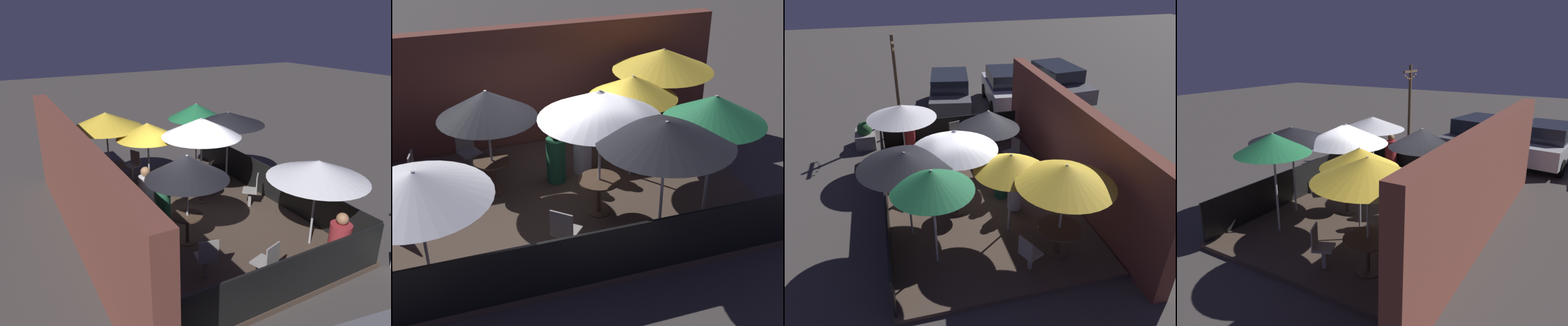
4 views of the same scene
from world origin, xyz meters
TOP-DOWN VIEW (x-y plane):
  - ground_plane at (0.00, 0.00)m, footprint 60.00×60.00m
  - patio_deck at (0.00, 0.00)m, footprint 7.58×5.09m
  - building_wall at (0.00, 2.77)m, footprint 9.18×0.36m
  - fence_front at (0.00, -2.50)m, footprint 7.38×0.05m
  - fence_side_left at (-3.74, 0.00)m, footprint 0.05×4.89m
  - patio_umbrella_0 at (2.75, 1.29)m, footprint 2.15×2.15m
  - patio_umbrella_1 at (0.63, -0.68)m, footprint 2.16×2.16m
  - patio_umbrella_2 at (-1.09, 0.67)m, footprint 1.86×1.86m
  - patio_umbrella_3 at (-2.49, -1.78)m, footprint 2.19×2.19m
  - patio_umbrella_4 at (2.36, -1.48)m, footprint 1.75×1.75m
  - patio_umbrella_5 at (1.71, 0.43)m, footprint 1.76×1.76m
  - patio_umbrella_6 at (1.25, -1.94)m, footprint 2.18×2.18m
  - dining_table_0 at (2.75, 1.29)m, footprint 0.98×0.98m
  - dining_table_1 at (0.63, -0.68)m, footprint 0.78×0.78m
  - dining_table_2 at (-1.09, 0.67)m, footprint 0.71×0.71m
  - patio_chair_0 at (-0.34, -1.74)m, footprint 0.57×0.57m
  - patio_chair_1 at (-3.18, 0.07)m, footprint 0.49×0.49m
  - patio_chair_2 at (-1.44, 1.59)m, footprint 0.52×0.52m
  - patio_chair_3 at (3.13, 0.42)m, footprint 0.53×0.53m
  - patio_chair_4 at (-2.46, 0.96)m, footprint 0.48×0.48m
  - patron_0 at (0.20, 0.69)m, footprint 0.56×0.56m
  - patron_1 at (-3.45, -1.56)m, footprint 0.53×0.53m
  - patron_2 at (0.82, 0.89)m, footprint 0.42×0.42m
  - planter_box at (-4.39, -3.08)m, footprint 1.00×0.70m
  - light_post at (-5.29, -1.74)m, footprint 1.10×0.12m
  - parked_car_0 at (-7.24, 0.59)m, footprint 4.29×2.37m
  - parked_car_1 at (-7.19, 3.19)m, footprint 4.00×2.11m

SIDE VIEW (x-z plane):
  - ground_plane at x=0.00m, z-range 0.00..0.00m
  - patio_deck at x=0.00m, z-range 0.00..0.12m
  - planter_box at x=-4.39m, z-range -0.07..0.87m
  - fence_front at x=0.00m, z-range 0.12..1.07m
  - fence_side_left at x=-3.74m, z-range 0.12..1.07m
  - patio_chair_3 at x=3.13m, z-range 0.16..1.07m
  - patio_chair_4 at x=-2.46m, z-range 0.16..1.09m
  - patio_chair_0 at x=-0.34m, z-range 0.16..1.09m
  - patio_chair_1 at x=-3.18m, z-range 0.17..1.11m
  - patio_chair_2 at x=-1.44m, z-range 0.17..1.12m
  - patron_0 at x=0.20m, z-range 0.05..1.25m
  - dining_table_2 at x=-1.09m, z-range 0.31..1.02m
  - dining_table_1 at x=0.63m, z-range 0.32..1.03m
  - patron_1 at x=-3.45m, z-range 0.04..1.31m
  - patron_2 at x=0.82m, z-range 0.06..1.31m
  - dining_table_0 at x=2.75m, z-range 0.34..1.06m
  - parked_car_1 at x=-7.19m, z-range 0.03..1.65m
  - parked_car_0 at x=-7.24m, z-range 0.03..1.65m
  - building_wall at x=0.00m, z-range 0.00..2.81m
  - patio_umbrella_3 at x=-2.49m, z-range 0.92..2.94m
  - patio_umbrella_2 at x=-1.09m, z-range 0.91..3.05m
  - patio_umbrella_5 at x=1.71m, z-range 0.98..3.16m
  - light_post at x=-5.29m, z-range 0.23..3.96m
  - patio_umbrella_0 at x=2.75m, z-range 1.06..3.41m
  - patio_umbrella_6 at x=1.25m, z-range 1.09..3.39m
  - patio_umbrella_1 at x=0.63m, z-range 1.07..3.49m
  - patio_umbrella_4 at x=2.36m, z-range 1.08..3.49m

